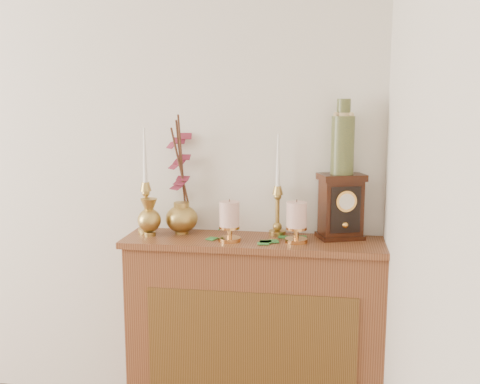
% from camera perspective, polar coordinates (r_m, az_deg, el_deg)
% --- Properties ---
extents(console_shelf, '(1.24, 0.34, 0.93)m').
position_cam_1_polar(console_shelf, '(2.80, 1.47, -14.61)').
color(console_shelf, brown).
rests_on(console_shelf, ground).
extents(candlestick_left, '(0.09, 0.09, 0.51)m').
position_cam_1_polar(candlestick_left, '(2.76, -9.53, -0.72)').
color(candlestick_left, tan).
rests_on(candlestick_left, console_shelf).
extents(candlestick_center, '(0.08, 0.08, 0.49)m').
position_cam_1_polar(candlestick_center, '(2.69, 3.84, -1.06)').
color(candlestick_center, tan).
rests_on(candlestick_center, console_shelf).
extents(bud_vase, '(0.11, 0.11, 0.18)m').
position_cam_1_polar(bud_vase, '(2.72, -9.20, -2.58)').
color(bud_vase, tan).
rests_on(bud_vase, console_shelf).
extents(ginger_jar, '(0.23, 0.25, 0.58)m').
position_cam_1_polar(ginger_jar, '(2.76, -6.04, 1.27)').
color(ginger_jar, tan).
rests_on(ginger_jar, console_shelf).
extents(pillar_candle_left, '(0.10, 0.10, 0.20)m').
position_cam_1_polar(pillar_candle_left, '(2.57, -1.08, -2.78)').
color(pillar_candle_left, '#CD8D48').
rests_on(pillar_candle_left, console_shelf).
extents(pillar_candle_right, '(0.10, 0.10, 0.20)m').
position_cam_1_polar(pillar_candle_right, '(2.57, 5.75, -2.85)').
color(pillar_candle_right, '#CD8D48').
rests_on(pillar_candle_right, console_shelf).
extents(ivy_garland, '(0.41, 0.22, 0.08)m').
position_cam_1_polar(ivy_garland, '(2.62, 0.61, -4.54)').
color(ivy_garland, '#2A702C').
rests_on(ivy_garland, console_shelf).
extents(mantel_clock, '(0.24, 0.20, 0.31)m').
position_cam_1_polar(mantel_clock, '(2.66, 10.22, -1.51)').
color(mantel_clock, '#34150A').
rests_on(mantel_clock, console_shelf).
extents(ceramic_vase, '(0.11, 0.11, 0.34)m').
position_cam_1_polar(ceramic_vase, '(2.63, 10.40, 5.16)').
color(ceramic_vase, '#193324').
rests_on(ceramic_vase, mantel_clock).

